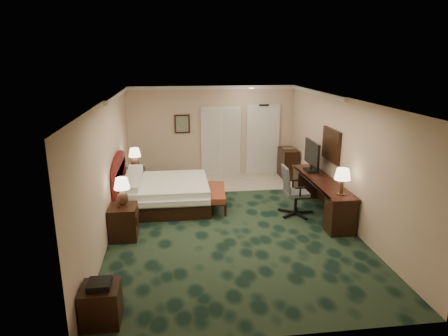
{
  "coord_description": "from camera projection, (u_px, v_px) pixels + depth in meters",
  "views": [
    {
      "loc": [
        -1.15,
        -8.05,
        3.54
      ],
      "look_at": [
        -0.05,
        0.6,
        1.08
      ],
      "focal_mm": 32.0,
      "sensor_mm": 36.0,
      "label": 1
    }
  ],
  "objects": [
    {
      "name": "desk_chair",
      "position": [
        296.0,
        190.0,
        9.09
      ],
      "size": [
        0.68,
        0.64,
        1.16
      ],
      "primitive_type": null,
      "rotation": [
        0.0,
        0.0,
        0.0
      ],
      "color": "#4D4D4D",
      "rests_on": "ground"
    },
    {
      "name": "nightstand_far",
      "position": [
        135.0,
        181.0,
        10.62
      ],
      "size": [
        0.51,
        0.59,
        0.64
      ],
      "primitive_type": "cube",
      "color": "black",
      "rests_on": "ground"
    },
    {
      "name": "tile_patch",
      "position": [
        246.0,
        181.0,
        11.66
      ],
      "size": [
        3.2,
        1.7,
        0.01
      ],
      "primitive_type": "cube",
      "color": "#B6ACA2",
      "rests_on": "ground"
    },
    {
      "name": "side_table",
      "position": [
        101.0,
        304.0,
        5.44
      ],
      "size": [
        0.51,
        0.51,
        0.55
      ],
      "primitive_type": "cube",
      "color": "black",
      "rests_on": "ground"
    },
    {
      "name": "wall_mirror",
      "position": [
        331.0,
        145.0,
        9.24
      ],
      "size": [
        0.05,
        0.95,
        0.75
      ],
      "primitive_type": "cube",
      "color": "white",
      "rests_on": "wall_right"
    },
    {
      "name": "wall_left",
      "position": [
        108.0,
        168.0,
        8.12
      ],
      "size": [
        0.0,
        7.5,
        2.7
      ],
      "primitive_type": "cube",
      "color": "#C9AE99",
      "rests_on": "ground"
    },
    {
      "name": "floor",
      "position": [
        230.0,
        223.0,
        8.79
      ],
      "size": [
        5.0,
        7.5,
        0.0
      ],
      "primitive_type": "cube",
      "color": "black",
      "rests_on": "ground"
    },
    {
      "name": "headboard",
      "position": [
        120.0,
        183.0,
        9.26
      ],
      "size": [
        0.12,
        2.0,
        1.4
      ],
      "primitive_type": null,
      "color": "#4E180C",
      "rests_on": "ground"
    },
    {
      "name": "wall_front",
      "position": [
        273.0,
        243.0,
        4.84
      ],
      "size": [
        5.0,
        0.0,
        2.7
      ],
      "primitive_type": "cube",
      "color": "#C9AE99",
      "rests_on": "ground"
    },
    {
      "name": "bed",
      "position": [
        166.0,
        194.0,
        9.65
      ],
      "size": [
        2.02,
        1.87,
        0.64
      ],
      "primitive_type": "cube",
      "color": "white",
      "rests_on": "ground"
    },
    {
      "name": "entry_door",
      "position": [
        263.0,
        140.0,
        12.24
      ],
      "size": [
        1.02,
        0.06,
        2.18
      ],
      "primitive_type": "cube",
      "color": "white",
      "rests_on": "ground"
    },
    {
      "name": "wall_art",
      "position": [
        182.0,
        124.0,
        11.79
      ],
      "size": [
        0.45,
        0.06,
        0.55
      ],
      "primitive_type": "cube",
      "color": "#4B6259",
      "rests_on": "wall_back"
    },
    {
      "name": "closet_doors",
      "position": [
        221.0,
        141.0,
        12.08
      ],
      "size": [
        1.2,
        0.06,
        2.1
      ],
      "primitive_type": "cube",
      "color": "beige",
      "rests_on": "ground"
    },
    {
      "name": "crown_molding",
      "position": [
        230.0,
        102.0,
        8.07
      ],
      "size": [
        5.0,
        7.5,
        0.1
      ],
      "primitive_type": null,
      "color": "white",
      "rests_on": "wall_back"
    },
    {
      "name": "desk_lamp",
      "position": [
        342.0,
        182.0,
        8.1
      ],
      "size": [
        0.39,
        0.39,
        0.57
      ],
      "primitive_type": null,
      "rotation": [
        0.0,
        0.0,
        0.21
      ],
      "color": "#331B12",
      "rests_on": "desk"
    },
    {
      "name": "lamp_far",
      "position": [
        135.0,
        159.0,
        10.41
      ],
      "size": [
        0.38,
        0.38,
        0.59
      ],
      "primitive_type": null,
      "rotation": [
        0.0,
        0.0,
        -0.24
      ],
      "color": "#331B12",
      "rests_on": "nightstand_far"
    },
    {
      "name": "lamp_near",
      "position": [
        122.0,
        192.0,
        7.83
      ],
      "size": [
        0.32,
        0.32,
        0.59
      ],
      "primitive_type": null,
      "rotation": [
        0.0,
        0.0,
        -0.03
      ],
      "color": "#331B12",
      "rests_on": "nightstand_near"
    },
    {
      "name": "wall_back",
      "position": [
        212.0,
        131.0,
        12.0
      ],
      "size": [
        5.0,
        0.0,
        2.7
      ],
      "primitive_type": "cube",
      "color": "#C9AE99",
      "rests_on": "ground"
    },
    {
      "name": "desk",
      "position": [
        321.0,
        196.0,
        9.26
      ],
      "size": [
        0.59,
        2.75,
        0.79
      ],
      "primitive_type": "cube",
      "color": "black",
      "rests_on": "ground"
    },
    {
      "name": "bed_bench",
      "position": [
        215.0,
        199.0,
        9.61
      ],
      "size": [
        0.58,
        1.38,
        0.45
      ],
      "primitive_type": "cube",
      "rotation": [
        0.0,
        0.0,
        -0.09
      ],
      "color": "brown",
      "rests_on": "ground"
    },
    {
      "name": "tv",
      "position": [
        312.0,
        156.0,
        9.74
      ],
      "size": [
        0.1,
        0.98,
        0.76
      ],
      "primitive_type": "cube",
      "rotation": [
        0.0,
        0.0,
        -0.02
      ],
      "color": "black",
      "rests_on": "desk"
    },
    {
      "name": "nightstand_near",
      "position": [
        124.0,
        222.0,
        7.99
      ],
      "size": [
        0.54,
        0.61,
        0.67
      ],
      "primitive_type": "cube",
      "color": "black",
      "rests_on": "ground"
    },
    {
      "name": "wall_right",
      "position": [
        343.0,
        160.0,
        8.73
      ],
      "size": [
        0.0,
        7.5,
        2.7
      ],
      "primitive_type": "cube",
      "color": "#C9AE99",
      "rests_on": "ground"
    },
    {
      "name": "minibar",
      "position": [
        288.0,
        163.0,
        12.0
      ],
      "size": [
        0.45,
        0.82,
        0.86
      ],
      "primitive_type": "cube",
      "color": "black",
      "rests_on": "ground"
    },
    {
      "name": "ceiling",
      "position": [
        230.0,
        99.0,
        8.06
      ],
      "size": [
        5.0,
        7.5,
        0.0
      ],
      "primitive_type": "cube",
      "color": "white",
      "rests_on": "wall_back"
    }
  ]
}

